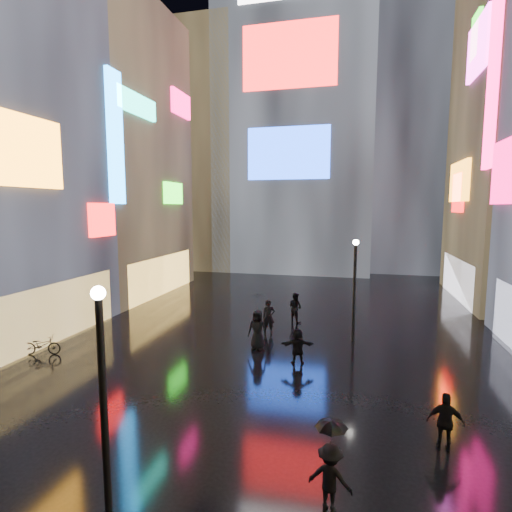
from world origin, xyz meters
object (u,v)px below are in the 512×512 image
(lamp_near, at_px, (103,391))
(lamp_far, at_px, (355,284))
(pedestrian_3, at_px, (446,422))
(bicycle, at_px, (42,345))

(lamp_near, distance_m, lamp_far, 14.39)
(lamp_near, xyz_separation_m, pedestrian_3, (7.65, 4.50, -2.11))
(lamp_near, relative_size, bicycle, 3.01)
(lamp_far, xyz_separation_m, bicycle, (-13.98, -5.54, -2.49))
(lamp_near, height_order, pedestrian_3, lamp_near)
(lamp_near, relative_size, pedestrian_3, 3.12)
(pedestrian_3, distance_m, bicycle, 16.90)
(lamp_far, distance_m, bicycle, 15.24)
(lamp_far, bearing_deg, lamp_near, -110.71)
(pedestrian_3, bearing_deg, bicycle, -6.53)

